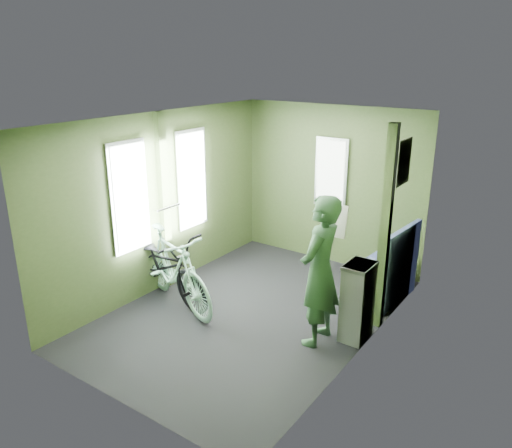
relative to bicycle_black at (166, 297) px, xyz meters
The scene contains 6 objects.
room 1.83m from the bicycle_black, 17.43° to the left, with size 4.00×4.02×2.31m.
bicycle_black is the anchor object (origin of this frame).
bicycle_mint 0.27m from the bicycle_black, 17.97° to the right, with size 0.47×1.67×1.00m, color #99DAB9.
passenger 2.23m from the bicycle_black, ahead, with size 0.41×0.65×1.64m.
waste_box 2.47m from the bicycle_black, 11.61° to the left, with size 0.26×0.36×0.88m, color slate.
bench_seat 2.78m from the bicycle_black, 34.91° to the left, with size 0.59×0.97×0.98m.
Camera 1 is at (3.10, -4.35, 2.95)m, focal length 35.00 mm.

